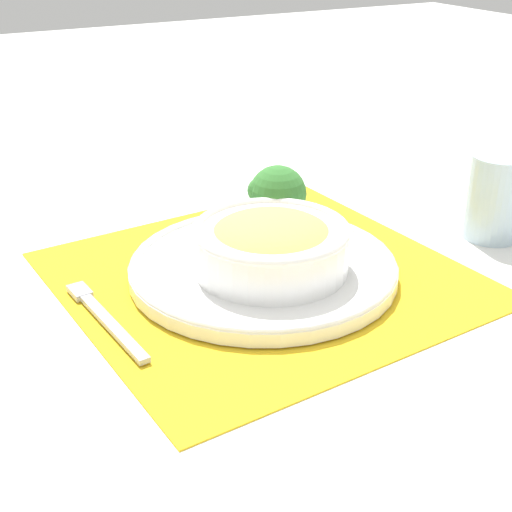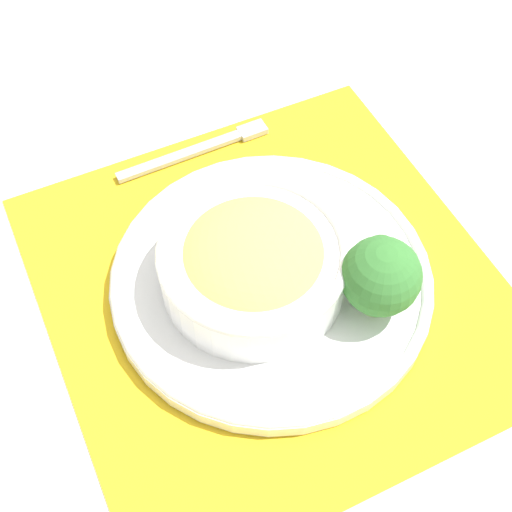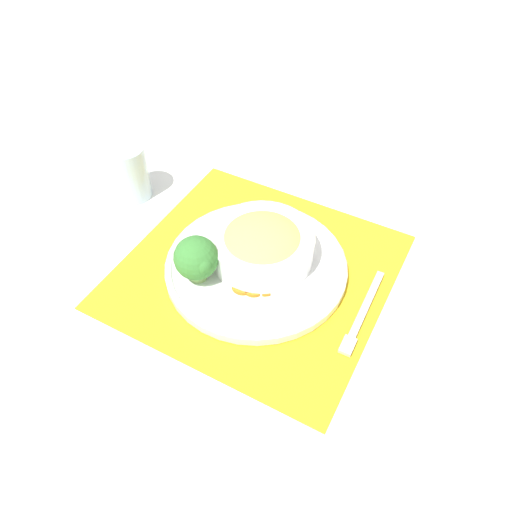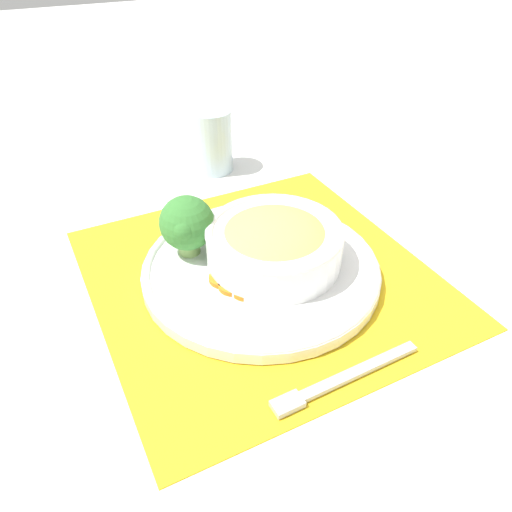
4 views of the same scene
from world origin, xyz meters
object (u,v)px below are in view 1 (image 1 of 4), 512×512
bowl (273,243)px  fork (100,313)px  broccoli_floret (277,195)px  water_glass (495,201)px

bowl → fork: bearing=174.3°
broccoli_floret → bowl: bearing=-122.1°
bowl → broccoli_floret: bearing=57.9°
water_glass → fork: 0.53m
water_glass → fork: bearing=175.4°
broccoli_floret → fork: broccoli_floret is taller
broccoli_floret → fork: (-0.26, -0.08, -0.06)m
fork → broccoli_floret: bearing=10.9°
broccoli_floret → fork: size_ratio=0.46×
fork → bowl: bearing=-11.3°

